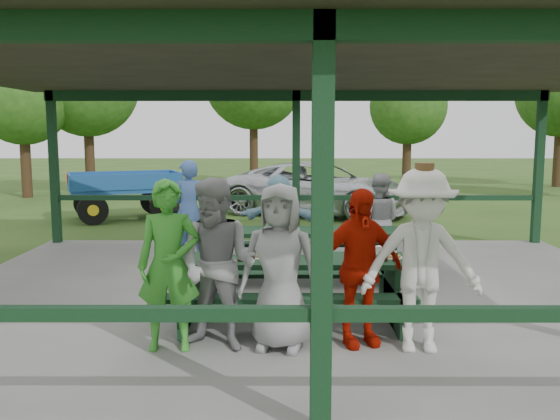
{
  "coord_description": "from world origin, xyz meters",
  "views": [
    {
      "loc": [
        -0.28,
        -7.92,
        2.29
      ],
      "look_at": [
        -0.31,
        -0.3,
        1.29
      ],
      "focal_mm": 38.0,
      "sensor_mm": 36.0,
      "label": 1
    }
  ],
  "objects_px": {
    "spectator_grey": "(378,220)",
    "farm_trailer": "(125,194)",
    "contestant_grey_mid": "(280,267)",
    "picnic_table_far": "(307,247)",
    "contestant_green": "(169,265)",
    "spectator_blue": "(188,210)",
    "spectator_lblue": "(279,220)",
    "pickup_truck": "(319,188)",
    "contestant_grey_left": "(218,265)",
    "contestant_red": "(359,267)",
    "picnic_table_near": "(290,281)",
    "contestant_white_fedora": "(421,261)"
  },
  "relations": [
    {
      "from": "spectator_grey",
      "to": "farm_trailer",
      "type": "distance_m",
      "value": 8.33
    },
    {
      "from": "contestant_grey_mid",
      "to": "farm_trailer",
      "type": "bearing_deg",
      "value": 125.01
    },
    {
      "from": "picnic_table_far",
      "to": "farm_trailer",
      "type": "xyz_separation_m",
      "value": [
        -4.54,
        6.88,
        0.08
      ]
    },
    {
      "from": "contestant_green",
      "to": "spectator_blue",
      "type": "bearing_deg",
      "value": 92.23
    },
    {
      "from": "spectator_grey",
      "to": "spectator_lblue",
      "type": "bearing_deg",
      "value": 12.34
    },
    {
      "from": "picnic_table_far",
      "to": "spectator_lblue",
      "type": "distance_m",
      "value": 1.06
    },
    {
      "from": "pickup_truck",
      "to": "spectator_blue",
      "type": "bearing_deg",
      "value": -178.63
    },
    {
      "from": "spectator_lblue",
      "to": "contestant_grey_left",
      "type": "bearing_deg",
      "value": 93.14
    },
    {
      "from": "spectator_lblue",
      "to": "contestant_red",
      "type": "bearing_deg",
      "value": 114.72
    },
    {
      "from": "contestant_grey_mid",
      "to": "spectator_grey",
      "type": "relative_size",
      "value": 1.1
    },
    {
      "from": "contestant_grey_left",
      "to": "spectator_grey",
      "type": "distance_m",
      "value": 4.34
    },
    {
      "from": "contestant_green",
      "to": "contestant_red",
      "type": "bearing_deg",
      "value": 0.02
    },
    {
      "from": "picnic_table_near",
      "to": "spectator_lblue",
      "type": "height_order",
      "value": "spectator_lblue"
    },
    {
      "from": "spectator_blue",
      "to": "farm_trailer",
      "type": "distance_m",
      "value": 6.07
    },
    {
      "from": "contestant_grey_left",
      "to": "pickup_truck",
      "type": "xyz_separation_m",
      "value": [
        1.67,
        10.61,
        -0.23
      ]
    },
    {
      "from": "contestant_green",
      "to": "contestant_white_fedora",
      "type": "bearing_deg",
      "value": -4.87
    },
    {
      "from": "contestant_grey_left",
      "to": "contestant_red",
      "type": "height_order",
      "value": "contestant_grey_left"
    },
    {
      "from": "farm_trailer",
      "to": "spectator_grey",
      "type": "bearing_deg",
      "value": -69.15
    },
    {
      "from": "contestant_red",
      "to": "spectator_grey",
      "type": "height_order",
      "value": "contestant_red"
    },
    {
      "from": "contestant_green",
      "to": "spectator_blue",
      "type": "xyz_separation_m",
      "value": [
        -0.48,
        4.29,
        -0.0
      ]
    },
    {
      "from": "contestant_green",
      "to": "farm_trailer",
      "type": "distance_m",
      "value": 10.25
    },
    {
      "from": "picnic_table_near",
      "to": "contestant_grey_left",
      "type": "relative_size",
      "value": 1.55
    },
    {
      "from": "picnic_table_far",
      "to": "pickup_truck",
      "type": "relative_size",
      "value": 0.54
    },
    {
      "from": "contestant_white_fedora",
      "to": "spectator_grey",
      "type": "height_order",
      "value": "contestant_white_fedora"
    },
    {
      "from": "spectator_lblue",
      "to": "spectator_grey",
      "type": "relative_size",
      "value": 0.99
    },
    {
      "from": "contestant_grey_left",
      "to": "picnic_table_near",
      "type": "bearing_deg",
      "value": 68.7
    },
    {
      "from": "picnic_table_far",
      "to": "contestant_green",
      "type": "height_order",
      "value": "contestant_green"
    },
    {
      "from": "contestant_green",
      "to": "contestant_grey_left",
      "type": "xyz_separation_m",
      "value": [
        0.49,
        0.01,
        0.01
      ]
    },
    {
      "from": "picnic_table_far",
      "to": "contestant_red",
      "type": "relative_size",
      "value": 1.74
    },
    {
      "from": "contestant_grey_mid",
      "to": "farm_trailer",
      "type": "height_order",
      "value": "contestant_grey_mid"
    },
    {
      "from": "contestant_red",
      "to": "farm_trailer",
      "type": "bearing_deg",
      "value": 100.06
    },
    {
      "from": "picnic_table_near",
      "to": "farm_trailer",
      "type": "relative_size",
      "value": 0.72
    },
    {
      "from": "contestant_grey_left",
      "to": "contestant_red",
      "type": "distance_m",
      "value": 1.44
    },
    {
      "from": "picnic_table_near",
      "to": "spectator_blue",
      "type": "height_order",
      "value": "spectator_blue"
    },
    {
      "from": "contestant_green",
      "to": "pickup_truck",
      "type": "distance_m",
      "value": 10.84
    },
    {
      "from": "spectator_blue",
      "to": "contestant_white_fedora",
      "type": "bearing_deg",
      "value": 104.93
    },
    {
      "from": "picnic_table_far",
      "to": "spectator_lblue",
      "type": "height_order",
      "value": "spectator_lblue"
    },
    {
      "from": "contestant_grey_left",
      "to": "spectator_lblue",
      "type": "height_order",
      "value": "contestant_grey_left"
    },
    {
      "from": "contestant_grey_mid",
      "to": "spectator_blue",
      "type": "relative_size",
      "value": 0.98
    },
    {
      "from": "contestant_grey_mid",
      "to": "contestant_white_fedora",
      "type": "distance_m",
      "value": 1.41
    },
    {
      "from": "picnic_table_far",
      "to": "farm_trailer",
      "type": "relative_size",
      "value": 0.75
    },
    {
      "from": "spectator_lblue",
      "to": "picnic_table_far",
      "type": "bearing_deg",
      "value": 126.79
    },
    {
      "from": "farm_trailer",
      "to": "spectator_blue",
      "type": "bearing_deg",
      "value": -87.76
    },
    {
      "from": "contestant_white_fedora",
      "to": "contestant_grey_left",
      "type": "bearing_deg",
      "value": -177.31
    },
    {
      "from": "contestant_grey_mid",
      "to": "spectator_grey",
      "type": "bearing_deg",
      "value": 78.82
    },
    {
      "from": "picnic_table_far",
      "to": "spectator_lblue",
      "type": "xyz_separation_m",
      "value": [
        -0.43,
        0.93,
        0.28
      ]
    },
    {
      "from": "contestant_green",
      "to": "spectator_grey",
      "type": "distance_m",
      "value": 4.61
    },
    {
      "from": "pickup_truck",
      "to": "farm_trailer",
      "type": "distance_m",
      "value": 5.25
    },
    {
      "from": "picnic_table_far",
      "to": "contestant_grey_left",
      "type": "relative_size",
      "value": 1.63
    },
    {
      "from": "contestant_red",
      "to": "farm_trailer",
      "type": "xyz_separation_m",
      "value": [
        -4.94,
        9.65,
        -0.25
      ]
    }
  ]
}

